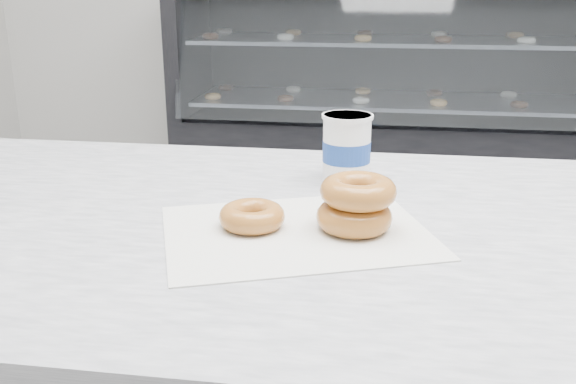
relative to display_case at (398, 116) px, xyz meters
name	(u,v)px	position (x,y,z in m)	size (l,w,h in m)	color
display_case	(398,116)	(0.00, 0.00, 0.00)	(2.40, 0.74, 1.25)	black
wax_paper	(296,232)	(-0.19, -2.77, 0.41)	(0.34, 0.26, 0.00)	silver
donut_single	(252,216)	(-0.25, -2.76, 0.43)	(0.09, 0.09, 0.03)	#B76D32
donut_stack	(356,204)	(-0.11, -2.75, 0.45)	(0.14, 0.14, 0.07)	#B76D32
coffee_cup	(347,147)	(-0.14, -2.53, 0.47)	(0.10, 0.10, 0.11)	white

